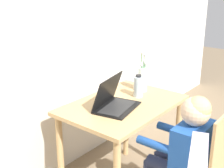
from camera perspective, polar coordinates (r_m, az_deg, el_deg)
wall_back at (r=2.48m, az=-13.68°, el=8.49°), size 6.40×0.05×2.50m
dining_table at (r=2.46m, az=2.00°, el=-6.17°), size 0.95×0.65×0.76m
person_seated at (r=2.15m, az=13.16°, el=-10.77°), size 0.33×0.43×0.99m
laptop at (r=2.31m, az=0.21°, el=-3.06°), size 0.40×0.31×0.24m
flower_vase at (r=2.63m, az=5.65°, el=1.43°), size 0.08×0.08×0.35m
water_bottle at (r=2.51m, az=4.83°, el=-0.43°), size 0.08×0.08×0.19m
cardboard_panel at (r=2.48m, az=-15.40°, el=-9.96°), size 0.76×0.16×1.02m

